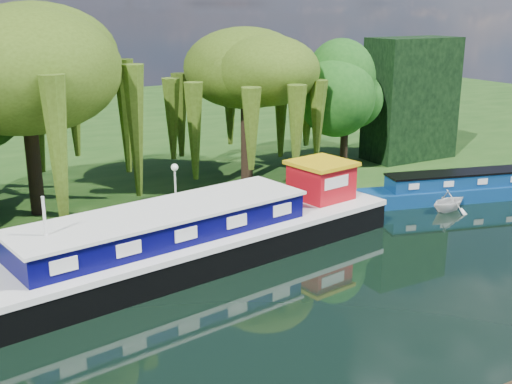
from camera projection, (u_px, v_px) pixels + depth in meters
ground at (277, 306)px, 23.23m from camera, size 120.00×120.00×0.00m
far_bank at (56, 137)px, 51.49m from camera, size 120.00×52.00×0.45m
dutch_barge at (192, 238)px, 27.00m from camera, size 20.43×7.56×4.22m
narrowboat at (458, 189)px, 35.74m from camera, size 11.87×5.09×1.72m
white_cruiser at (448, 211)px, 33.98m from camera, size 2.63×2.34×1.27m
willow_left at (24, 71)px, 30.12m from camera, size 8.11×8.11×9.71m
willow_right at (247, 82)px, 36.63m from camera, size 6.53×6.53×7.95m
tree_far_right at (346, 93)px, 39.34m from camera, size 4.24×4.24×6.94m
conifer_hedge at (411, 99)px, 42.68m from camera, size 6.00×3.00×8.00m
lamppost at (175, 175)px, 31.53m from camera, size 0.36×0.36×2.56m
mooring_posts at (174, 219)px, 29.72m from camera, size 19.16×0.16×1.00m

